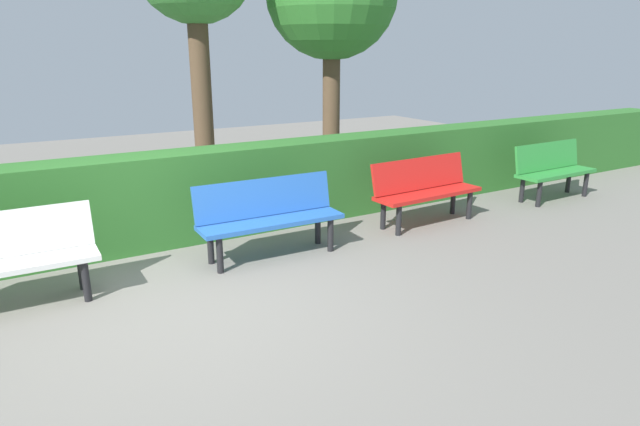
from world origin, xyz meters
name	(u,v)px	position (x,y,z in m)	size (l,w,h in m)	color
ground_plane	(188,307)	(0.00, 0.00, 0.00)	(21.97, 21.97, 0.00)	gray
bench_green	(553,168)	(-6.04, -0.81, 0.48)	(1.45, 0.49, 0.86)	#2D8C38
bench_red	(425,187)	(-3.51, -0.86, 0.48)	(1.59, 0.54, 0.86)	red
bench_blue	(269,214)	(-1.20, -0.81, 0.48)	(1.63, 0.50, 0.86)	blue
bench_white	(4,256)	(1.37, -0.83, 0.48)	(1.53, 0.46, 0.86)	white
hedge_row	(227,191)	(-1.11, -1.82, 0.54)	(17.97, 0.57, 1.08)	#2D6B28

